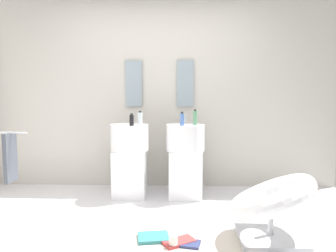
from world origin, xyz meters
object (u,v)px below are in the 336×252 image
towel_rack (8,159)px  soap_bottle_black (132,120)px  pedestal_sink_right (185,158)px  soap_bottle_blue (182,119)px  magazine_red (179,242)px  lounge_chair (271,203)px  magazine_navy (187,243)px  coffee_mug (173,241)px  soap_bottle_green (195,118)px  magazine_teal (153,237)px  soap_bottle_clear (140,118)px  pedestal_sink_left (130,158)px

towel_rack → soap_bottle_black: 1.38m
pedestal_sink_right → soap_bottle_blue: soap_bottle_blue is taller
towel_rack → magazine_red: (1.73, -0.50, -0.61)m
towel_rack → lounge_chair: bearing=-9.2°
magazine_navy → coffee_mug: bearing=-143.6°
soap_bottle_blue → pedestal_sink_right: bearing=70.4°
magazine_red → towel_rack: bearing=132.4°
soap_bottle_black → soap_bottle_green: 0.76m
magazine_teal → soap_bottle_green: (0.42, 1.19, 0.97)m
magazine_red → magazine_navy: bearing=-50.6°
coffee_mug → soap_bottle_clear: bearing=107.6°
pedestal_sink_left → magazine_teal: (0.39, -1.23, -0.46)m
soap_bottle_green → pedestal_sink_left: bearing=176.8°
magazine_teal → soap_bottle_green: size_ratio=1.44×
towel_rack → magazine_red: bearing=-16.0°
towel_rack → coffee_mug: (1.68, -0.57, -0.56)m
pedestal_sink_right → lounge_chair: pedestal_sink_right is taller
soap_bottle_green → soap_bottle_black: bearing=-172.0°
pedestal_sink_right → soap_bottle_clear: soap_bottle_clear is taller
magazine_teal → soap_bottle_blue: soap_bottle_blue is taller
magazine_red → soap_bottle_clear: size_ratio=1.65×
magazine_teal → soap_bottle_black: soap_bottle_black is taller
soap_bottle_clear → magazine_teal: bearing=-78.2°
lounge_chair → soap_bottle_clear: soap_bottle_clear is taller
pedestal_sink_left → coffee_mug: size_ratio=9.24×
towel_rack → soap_bottle_clear: bearing=32.0°
towel_rack → soap_bottle_green: 2.10m
towel_rack → coffee_mug: size_ratio=8.73×
soap_bottle_clear → soap_bottle_blue: size_ratio=1.02×
magazine_red → soap_bottle_green: soap_bottle_green is taller
lounge_chair → magazine_red: lounge_chair is taller
pedestal_sink_right → lounge_chair: 1.43m
pedestal_sink_right → magazine_red: 1.39m
coffee_mug → soap_bottle_blue: size_ratio=0.66×
magazine_red → lounge_chair: bearing=-25.4°
coffee_mug → soap_bottle_clear: soap_bottle_clear is taller
magazine_teal → soap_bottle_black: size_ratio=1.86×
lounge_chair → coffee_mug: bearing=-169.2°
pedestal_sink_left → soap_bottle_clear: bearing=-11.2°
coffee_mug → magazine_teal: bearing=140.2°
magazine_red → coffee_mug: bearing=-154.5°
soap_bottle_clear → soap_bottle_blue: 0.52m
coffee_mug → lounge_chair: bearing=10.8°
towel_rack → magazine_navy: 1.97m
lounge_chair → soap_bottle_green: size_ratio=5.42×
lounge_chair → magazine_red: size_ratio=3.69×
magazine_teal → soap_bottle_black: (-0.34, 1.08, 0.95)m
towel_rack → coffee_mug: towel_rack is taller
pedestal_sink_right → soap_bottle_clear: (-0.55, -0.03, 0.50)m
magazine_navy → soap_bottle_clear: (-0.54, 1.30, 0.96)m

